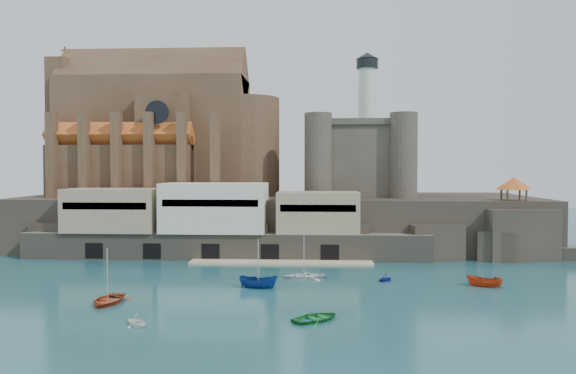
% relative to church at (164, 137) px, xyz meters
% --- Properties ---
extents(ground, '(300.00, 300.00, 0.00)m').
position_rel_church_xyz_m(ground, '(24.13, -41.85, -22.13)').
color(ground, '#184850').
rests_on(ground, ground).
extents(promontory, '(100.00, 36.00, 10.00)m').
position_rel_church_xyz_m(promontory, '(23.94, -2.48, -17.20)').
color(promontory, black).
rests_on(promontory, ground).
extents(quay, '(70.00, 12.00, 13.05)m').
position_rel_church_xyz_m(quay, '(13.94, -18.78, -16.06)').
color(quay, '#6D6557').
rests_on(quay, ground).
extents(church, '(47.00, 25.93, 30.51)m').
position_rel_church_xyz_m(church, '(0.00, 0.00, 0.00)').
color(church, '#4A3422').
rests_on(church, promontory).
extents(castle_keep, '(21.20, 21.20, 29.30)m').
position_rel_church_xyz_m(castle_keep, '(40.21, -0.78, -3.81)').
color(castle_keep, '#403B32').
rests_on(castle_keep, promontory).
extents(rock_outcrop, '(14.50, 10.50, 8.70)m').
position_rel_church_xyz_m(rock_outcrop, '(66.13, -16.01, -18.11)').
color(rock_outcrop, black).
rests_on(rock_outcrop, ground).
extents(pavilion, '(6.40, 6.40, 5.40)m').
position_rel_church_xyz_m(pavilion, '(66.13, -15.85, -9.40)').
color(pavilion, '#4A3422').
rests_on(pavilion, rock_outcrop).
extents(boat_0, '(4.55, 1.46, 6.32)m').
position_rel_church_xyz_m(boat_0, '(7.84, -51.98, -22.13)').
color(boat_0, '#AD3D1D').
rests_on(boat_0, ground).
extents(boat_1, '(2.74, 2.88, 2.88)m').
position_rel_church_xyz_m(boat_1, '(14.19, -60.92, -22.13)').
color(boat_1, white).
rests_on(boat_1, ground).
extents(boat_2, '(2.32, 2.28, 5.23)m').
position_rel_church_xyz_m(boat_2, '(24.40, -42.85, -22.13)').
color(boat_2, navy).
rests_on(boat_2, ground).
extents(boat_3, '(3.40, 3.77, 5.52)m').
position_rel_church_xyz_m(boat_3, '(32.06, -57.93, -22.13)').
color(boat_3, '#1D8232').
rests_on(boat_3, ground).
extents(boat_5, '(2.26, 2.23, 4.59)m').
position_rel_church_xyz_m(boat_5, '(54.13, -40.39, -22.13)').
color(boat_5, '#B83812').
rests_on(boat_5, ground).
extents(boat_6, '(1.82, 4.44, 6.03)m').
position_rel_church_xyz_m(boat_6, '(30.19, -36.15, -22.13)').
color(boat_6, white).
rests_on(boat_6, ground).
extents(boat_7, '(2.54, 2.59, 2.61)m').
position_rel_church_xyz_m(boat_7, '(41.48, -37.47, -22.13)').
color(boat_7, navy).
rests_on(boat_7, ground).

